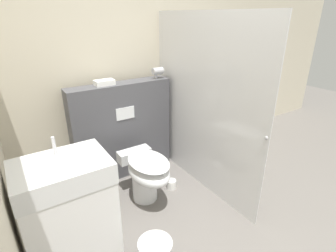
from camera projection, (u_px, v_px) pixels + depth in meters
ground_plane at (230, 249)px, 2.26m from camera, size 12.00×12.00×0.00m
wall_back at (130, 70)px, 3.19m from camera, size 8.00×0.06×2.50m
partition_panel at (123, 130)px, 3.16m from camera, size 1.20×0.23×1.16m
shower_glass at (202, 106)px, 2.82m from camera, size 0.04×1.74×1.91m
toilet at (146, 173)px, 2.74m from camera, size 0.38×0.68×0.53m
sink_vanity at (70, 216)px, 1.96m from camera, size 0.64×0.47×1.08m
hair_drier at (158, 71)px, 3.12m from camera, size 0.16×0.08×0.13m
folded_towel at (104, 82)px, 2.84m from camera, size 0.21×0.13×0.06m
spare_toilet_roll at (171, 184)px, 3.05m from camera, size 0.11×0.11×0.10m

